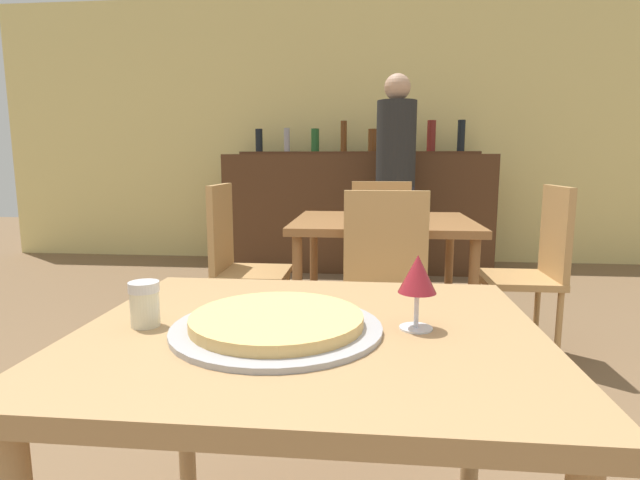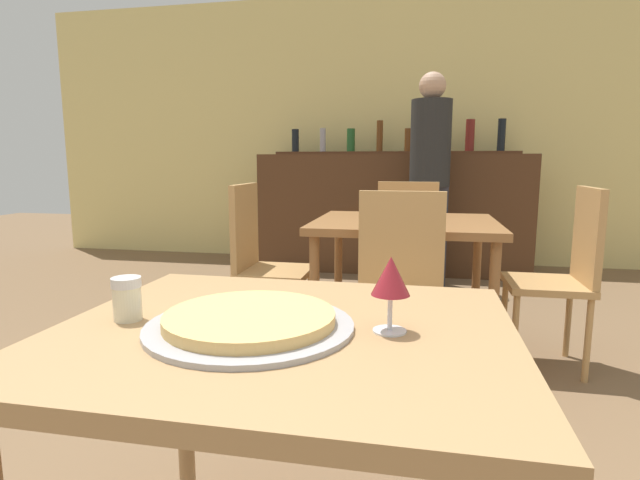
# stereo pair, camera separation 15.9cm
# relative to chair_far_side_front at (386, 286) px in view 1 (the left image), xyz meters

# --- Properties ---
(wall_back) EXTENTS (8.00, 0.05, 2.80)m
(wall_back) POSITION_rel_chair_far_side_front_xyz_m (-0.20, 3.35, 0.86)
(wall_back) COLOR #EAD684
(wall_back) RESTS_ON ground_plane
(dining_table_near) EXTENTS (0.97, 0.82, 0.74)m
(dining_table_near) POSITION_rel_chair_far_side_front_xyz_m (-0.20, -1.14, 0.11)
(dining_table_near) COLOR #A87F51
(dining_table_near) RESTS_ON ground_plane
(dining_table_far) EXTENTS (0.97, 0.85, 0.77)m
(dining_table_far) POSITION_rel_chair_far_side_front_xyz_m (0.00, 0.59, 0.14)
(dining_table_far) COLOR brown
(dining_table_far) RESTS_ON ground_plane
(bar_counter) EXTENTS (2.60, 0.56, 1.15)m
(bar_counter) POSITION_rel_chair_far_side_front_xyz_m (-0.20, 2.84, 0.03)
(bar_counter) COLOR #4C2D19
(bar_counter) RESTS_ON ground_plane
(bar_back_shelf) EXTENTS (2.39, 0.24, 0.34)m
(bar_back_shelf) POSITION_rel_chair_far_side_front_xyz_m (-0.14, 2.98, 0.69)
(bar_back_shelf) COLOR #4C2D19
(bar_back_shelf) RESTS_ON bar_counter
(chair_far_side_front) EXTENTS (0.40, 0.40, 0.95)m
(chair_far_side_front) POSITION_rel_chair_far_side_front_xyz_m (0.00, 0.00, 0.00)
(chair_far_side_front) COLOR tan
(chair_far_side_front) RESTS_ON ground_plane
(chair_far_side_back) EXTENTS (0.40, 0.40, 0.95)m
(chair_far_side_back) POSITION_rel_chair_far_side_front_xyz_m (0.00, 1.18, 0.00)
(chair_far_side_back) COLOR tan
(chair_far_side_back) RESTS_ON ground_plane
(chair_far_side_left) EXTENTS (0.40, 0.40, 0.95)m
(chair_far_side_left) POSITION_rel_chair_far_side_front_xyz_m (-0.82, 0.59, 0.00)
(chair_far_side_left) COLOR tan
(chair_far_side_left) RESTS_ON ground_plane
(chair_far_side_right) EXTENTS (0.40, 0.40, 0.95)m
(chair_far_side_right) POSITION_rel_chair_far_side_front_xyz_m (0.82, 0.59, 0.00)
(chair_far_side_right) COLOR tan
(chair_far_side_right) RESTS_ON ground_plane
(pizza_tray) EXTENTS (0.44, 0.44, 0.04)m
(pizza_tray) POSITION_rel_chair_far_side_front_xyz_m (-0.26, -1.17, 0.21)
(pizza_tray) COLOR #A3A3A8
(pizza_tray) RESTS_ON dining_table_near
(cheese_shaker) EXTENTS (0.06, 0.06, 0.10)m
(cheese_shaker) POSITION_rel_chair_far_side_front_xyz_m (-0.55, -1.17, 0.24)
(cheese_shaker) COLOR beige
(cheese_shaker) RESTS_ON dining_table_near
(person_standing) EXTENTS (0.34, 0.34, 1.81)m
(person_standing) POSITION_rel_chair_far_side_front_xyz_m (0.15, 2.26, 0.45)
(person_standing) COLOR #2D2D38
(person_standing) RESTS_ON ground_plane
(wine_glass) EXTENTS (0.08, 0.08, 0.16)m
(wine_glass) POSITION_rel_chair_far_side_front_xyz_m (0.02, -1.13, 0.31)
(wine_glass) COLOR silver
(wine_glass) RESTS_ON dining_table_near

